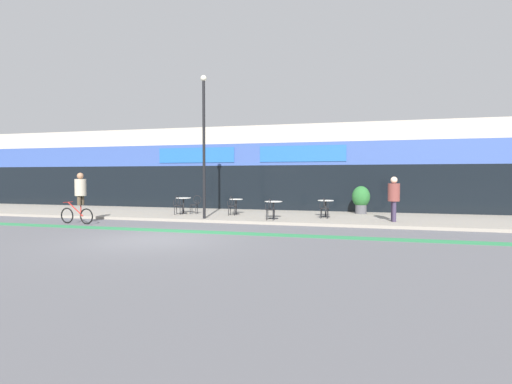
{
  "coord_description": "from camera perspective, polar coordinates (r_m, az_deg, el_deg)",
  "views": [
    {
      "loc": [
        6.24,
        -10.9,
        1.96
      ],
      "look_at": [
        1.82,
        5.19,
        1.28
      ],
      "focal_mm": 28.0,
      "sensor_mm": 36.0,
      "label": 1
    }
  ],
  "objects": [
    {
      "name": "bistro_table_1",
      "position": [
        19.07,
        -2.87,
        -1.64
      ],
      "size": [
        0.65,
        0.65,
        0.73
      ],
      "color": "black",
      "rests_on": "sidewalk_slab"
    },
    {
      "name": "bistro_table_0",
      "position": [
        19.73,
        -10.33,
        -1.44
      ],
      "size": [
        0.74,
        0.74,
        0.77
      ],
      "color": "black",
      "rests_on": "sidewalk_slab"
    },
    {
      "name": "cafe_chair_0_near",
      "position": [
        19.17,
        -11.12,
        -1.66
      ],
      "size": [
        0.44,
        0.59,
        0.9
      ],
      "rotation": [
        0.0,
        0.0,
        1.67
      ],
      "color": "black",
      "rests_on": "sidewalk_slab"
    },
    {
      "name": "ground_plane",
      "position": [
        12.72,
        -14.35,
        -6.6
      ],
      "size": [
        120.0,
        120.0,
        0.0
      ],
      "primitive_type": "plane",
      "color": "#5B5B60"
    },
    {
      "name": "bike_lane_stripe",
      "position": [
        14.39,
        -10.54,
        -5.51
      ],
      "size": [
        36.0,
        0.7,
        0.01
      ],
      "primitive_type": "cube",
      "color": "#2D844C",
      "rests_on": "ground"
    },
    {
      "name": "lamp_post",
      "position": [
        17.29,
        -7.45,
        7.71
      ],
      "size": [
        0.26,
        0.26,
        6.1
      ],
      "color": "black",
      "rests_on": "sidewalk_slab"
    },
    {
      "name": "cafe_chair_0_side",
      "position": [
        19.48,
        -8.66,
        -1.58
      ],
      "size": [
        0.6,
        0.44,
        0.9
      ],
      "rotation": [
        0.0,
        0.0,
        3.26
      ],
      "color": "black",
      "rests_on": "sidewalk_slab"
    },
    {
      "name": "planter_pot",
      "position": [
        19.96,
        14.77,
        -0.9
      ],
      "size": [
        0.86,
        0.86,
        1.34
      ],
      "color": "#4C4C51",
      "rests_on": "sidewalk_slab"
    },
    {
      "name": "cyclist_0",
      "position": [
        17.66,
        -23.89,
        -0.23
      ],
      "size": [
        1.64,
        0.53,
        2.08
      ],
      "rotation": [
        0.0,
        0.0,
        3.07
      ],
      "color": "black",
      "rests_on": "ground"
    },
    {
      "name": "cafe_chair_3_near",
      "position": [
        17.38,
        9.73,
        -2.06
      ],
      "size": [
        0.41,
        0.58,
        0.9
      ],
      "rotation": [
        0.0,
        0.0,
        1.54
      ],
      "color": "black",
      "rests_on": "sidewalk_slab"
    },
    {
      "name": "storefront_facade",
      "position": [
        23.7,
        0.09,
        3.25
      ],
      "size": [
        40.0,
        4.06,
        4.69
      ],
      "color": "#B2A899",
      "rests_on": "ground"
    },
    {
      "name": "pedestrian_near_end",
      "position": [
        16.87,
        19.08,
        -0.41
      ],
      "size": [
        0.54,
        0.54,
        1.8
      ],
      "rotation": [
        0.0,
        0.0,
        3.34
      ],
      "color": "#382D47",
      "rests_on": "sidewalk_slab"
    },
    {
      "name": "bistro_table_2",
      "position": [
        17.06,
        2.51,
        -2.03
      ],
      "size": [
        0.75,
        0.75,
        0.75
      ],
      "color": "black",
      "rests_on": "sidewalk_slab"
    },
    {
      "name": "cafe_chair_2_near",
      "position": [
        16.46,
        2.04,
        -2.27
      ],
      "size": [
        0.42,
        0.58,
        0.9
      ],
      "rotation": [
        0.0,
        0.0,
        1.62
      ],
      "color": "black",
      "rests_on": "sidewalk_slab"
    },
    {
      "name": "sidewalk_slab",
      "position": [
        19.29,
        -3.6,
        -3.32
      ],
      "size": [
        40.0,
        5.5,
        0.12
      ],
      "primitive_type": "cube",
      "color": "gray",
      "rests_on": "ground"
    },
    {
      "name": "cafe_chair_1_near",
      "position": [
        18.48,
        -3.48,
        -1.77
      ],
      "size": [
        0.4,
        0.57,
        0.9
      ],
      "rotation": [
        0.0,
        0.0,
        1.57
      ],
      "color": "black",
      "rests_on": "sidewalk_slab"
    },
    {
      "name": "bistro_table_3",
      "position": [
        18.0,
        9.93,
        -1.84
      ],
      "size": [
        0.71,
        0.71,
        0.75
      ],
      "color": "black",
      "rests_on": "sidewalk_slab"
    }
  ]
}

